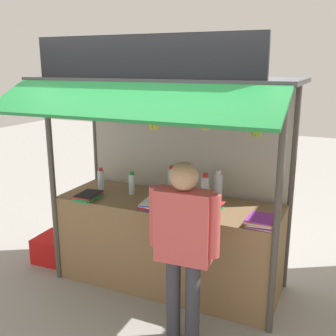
# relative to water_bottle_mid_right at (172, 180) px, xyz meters

# --- Properties ---
(ground_plane) EXTENTS (20.00, 20.00, 0.00)m
(ground_plane) POSITION_rel_water_bottle_mid_right_xyz_m (0.10, -0.31, -1.05)
(ground_plane) COLOR gray
(stall_counter) EXTENTS (2.28, 0.76, 0.92)m
(stall_counter) POSITION_rel_water_bottle_mid_right_xyz_m (0.10, -0.31, -0.59)
(stall_counter) COLOR olive
(stall_counter) RESTS_ON ground
(stall_structure) EXTENTS (2.48, 1.55, 2.50)m
(stall_structure) POSITION_rel_water_bottle_mid_right_xyz_m (0.10, -0.25, 0.47)
(stall_structure) COLOR #4C4742
(stall_structure) RESTS_ON ground
(water_bottle_mid_right) EXTENTS (0.08, 0.08, 0.29)m
(water_bottle_mid_right) POSITION_rel_water_bottle_mid_right_xyz_m (0.00, 0.00, 0.00)
(water_bottle_mid_right) COLOR silver
(water_bottle_mid_right) RESTS_ON stall_counter
(water_bottle_right) EXTENTS (0.09, 0.09, 0.32)m
(water_bottle_right) POSITION_rel_water_bottle_mid_right_xyz_m (0.55, -0.08, 0.01)
(water_bottle_right) COLOR silver
(water_bottle_right) RESTS_ON stall_counter
(water_bottle_front_left) EXTENTS (0.07, 0.07, 0.24)m
(water_bottle_front_left) POSITION_rel_water_bottle_mid_right_xyz_m (-0.35, -0.25, -0.02)
(water_bottle_front_left) COLOR silver
(water_bottle_front_left) RESTS_ON stall_counter
(water_bottle_back_left) EXTENTS (0.07, 0.07, 0.25)m
(water_bottle_back_left) POSITION_rel_water_bottle_mid_right_xyz_m (-0.73, -0.27, -0.02)
(water_bottle_back_left) COLOR silver
(water_bottle_back_left) RESTS_ON stall_counter
(water_bottle_center) EXTENTS (0.08, 0.08, 0.30)m
(water_bottle_center) POSITION_rel_water_bottle_mid_right_xyz_m (0.45, -0.19, 0.01)
(water_bottle_center) COLOR silver
(water_bottle_center) RESTS_ON stall_counter
(magazine_stack_back_right) EXTENTS (0.26, 0.27, 0.06)m
(magazine_stack_back_right) POSITION_rel_water_bottle_mid_right_xyz_m (0.56, -0.37, -0.10)
(magazine_stack_back_right) COLOR green
(magazine_stack_back_right) RESTS_ON stall_counter
(magazine_stack_far_right) EXTENTS (0.23, 0.31, 0.06)m
(magazine_stack_far_right) POSITION_rel_water_bottle_mid_right_xyz_m (-0.69, -0.57, -0.11)
(magazine_stack_far_right) COLOR green
(magazine_stack_far_right) RESTS_ON stall_counter
(magazine_stack_mid_left) EXTENTS (0.27, 0.31, 0.07)m
(magazine_stack_mid_left) POSITION_rel_water_bottle_mid_right_xyz_m (1.09, -0.55, -0.10)
(magazine_stack_mid_left) COLOR white
(magazine_stack_mid_left) RESTS_ON stall_counter
(magazine_stack_front_right) EXTENTS (0.24, 0.29, 0.06)m
(magazine_stack_front_right) POSITION_rel_water_bottle_mid_right_xyz_m (0.03, -0.52, -0.11)
(magazine_stack_front_right) COLOR purple
(magazine_stack_front_right) RESTS_ON stall_counter
(banana_bunch_rightmost) EXTENTS (0.10, 0.10, 0.30)m
(banana_bunch_rightmost) POSITION_rel_water_bottle_mid_right_xyz_m (1.06, -0.79, 0.75)
(banana_bunch_rightmost) COLOR #332D23
(banana_bunch_inner_right) EXTENTS (0.12, 0.11, 0.27)m
(banana_bunch_inner_right) POSITION_rel_water_bottle_mid_right_xyz_m (0.64, -0.79, 0.78)
(banana_bunch_inner_right) COLOR #332D23
(banana_bunch_leftmost) EXTENTS (0.10, 0.10, 0.30)m
(banana_bunch_leftmost) POSITION_rel_water_bottle_mid_right_xyz_m (0.18, -0.79, 0.75)
(banana_bunch_leftmost) COLOR #332D23
(vendor_person) EXTENTS (0.59, 0.22, 1.56)m
(vendor_person) POSITION_rel_water_bottle_mid_right_xyz_m (0.59, -1.12, -0.11)
(vendor_person) COLOR #383842
(vendor_person) RESTS_ON ground
(plastic_crate) EXTENTS (0.44, 0.44, 0.30)m
(plastic_crate) POSITION_rel_water_bottle_mid_right_xyz_m (-1.33, -0.39, -0.90)
(plastic_crate) COLOR red
(plastic_crate) RESTS_ON ground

